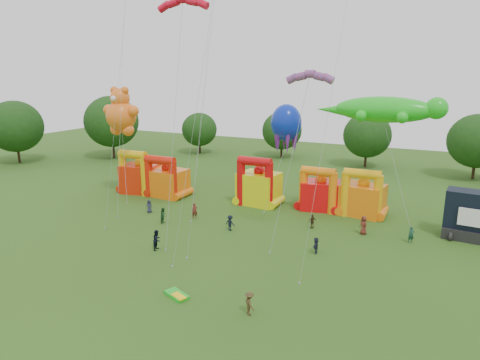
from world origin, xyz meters
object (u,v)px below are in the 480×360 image
at_px(gecko_kite, 391,142).
at_px(spectator_4, 312,221).
at_px(octopus_kite, 284,134).
at_px(bouncy_castle_0, 139,176).
at_px(teddy_bear_kite, 123,137).
at_px(spectator_0, 149,206).
at_px(bouncy_castle_2, 258,186).

distance_m(gecko_kite, spectator_4, 11.66).
relative_size(octopus_kite, spectator_4, 8.02).
xyz_separation_m(bouncy_castle_0, octopus_kite, (19.37, 4.95, 6.42)).
bearing_deg(spectator_4, octopus_kite, -99.31).
distance_m(teddy_bear_kite, octopus_kite, 20.85).
distance_m(gecko_kite, spectator_0, 28.17).
height_order(bouncy_castle_2, octopus_kite, octopus_kite).
relative_size(bouncy_castle_0, spectator_4, 3.91).
distance_m(bouncy_castle_2, spectator_0, 13.63).
bearing_deg(octopus_kite, spectator_0, -136.84).
bearing_deg(gecko_kite, spectator_4, -145.17).
height_order(bouncy_castle_2, teddy_bear_kite, teddy_bear_kite).
bearing_deg(octopus_kite, gecko_kite, -16.45).
height_order(teddy_bear_kite, spectator_0, teddy_bear_kite).
relative_size(bouncy_castle_2, spectator_0, 3.99).
distance_m(bouncy_castle_0, gecko_kite, 33.28).
bearing_deg(octopus_kite, spectator_4, -52.92).
height_order(bouncy_castle_0, bouncy_castle_2, bouncy_castle_2).
height_order(spectator_0, spectator_4, spectator_0).
bearing_deg(spectator_0, spectator_4, -9.56).
relative_size(bouncy_castle_0, gecko_kite, 0.44).
xyz_separation_m(bouncy_castle_0, bouncy_castle_2, (17.14, 1.95, 0.07)).
height_order(bouncy_castle_2, gecko_kite, gecko_kite).
bearing_deg(teddy_bear_kite, spectator_4, -1.62).
distance_m(teddy_bear_kite, spectator_0, 10.77).
distance_m(gecko_kite, octopus_kite, 13.77).
relative_size(teddy_bear_kite, gecko_kite, 1.05).
bearing_deg(spectator_0, teddy_bear_kite, 130.85).
bearing_deg(octopus_kite, bouncy_castle_2, -126.61).
relative_size(bouncy_castle_2, octopus_kite, 0.50).
bearing_deg(spectator_0, octopus_kite, 24.08).
bearing_deg(bouncy_castle_2, gecko_kite, -3.32).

